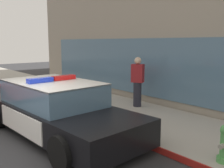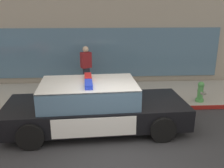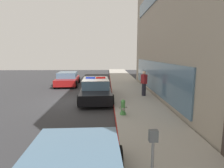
{
  "view_description": "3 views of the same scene",
  "coord_description": "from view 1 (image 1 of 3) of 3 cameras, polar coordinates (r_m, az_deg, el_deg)",
  "views": [
    {
      "loc": [
        5.16,
        -1.89,
        2.36
      ],
      "look_at": [
        1.02,
        1.56,
        1.49
      ],
      "focal_mm": 41.44,
      "sensor_mm": 36.0,
      "label": 1
    },
    {
      "loc": [
        -0.53,
        -5.4,
        3.39
      ],
      "look_at": [
        -0.12,
        1.86,
        1.09
      ],
      "focal_mm": 39.91,
      "sensor_mm": 36.0,
      "label": 2
    },
    {
      "loc": [
        11.51,
        1.86,
        2.99
      ],
      "look_at": [
        -0.33,
        2.19,
        1.08
      ],
      "focal_mm": 29.81,
      "sensor_mm": 36.0,
      "label": 3
    }
  ],
  "objects": [
    {
      "name": "police_cruiser",
      "position": [
        6.76,
        -12.2,
        -5.39
      ],
      "size": [
        5.12,
        2.31,
        1.49
      ],
      "rotation": [
        0.0,
        0.0,
        0.06
      ],
      "color": "black",
      "rests_on": "ground"
    },
    {
      "name": "curb_red_paint",
      "position": [
        6.99,
        -1.09,
        -9.87
      ],
      "size": [
        28.8,
        0.04,
        0.14
      ],
      "primitive_type": "cube",
      "color": "maroon",
      "rests_on": "ground"
    },
    {
      "name": "pedestrian_on_sidewalk",
      "position": [
        8.91,
        5.66,
        0.48
      ],
      "size": [
        0.47,
        0.4,
        1.71
      ],
      "rotation": [
        0.0,
        0.0,
        2.0
      ],
      "color": "#23232D",
      "rests_on": "sidewalk"
    },
    {
      "name": "ground",
      "position": [
        5.98,
        -18.7,
        -14.57
      ],
      "size": [
        48.0,
        48.0,
        0.0
      ],
      "primitive_type": "plane",
      "color": "#303033"
    },
    {
      "name": "sidewalk",
      "position": [
        7.94,
        7.19,
        -7.6
      ],
      "size": [
        48.0,
        2.88,
        0.15
      ],
      "primitive_type": "cube",
      "color": "#A39E93",
      "rests_on": "ground"
    }
  ]
}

